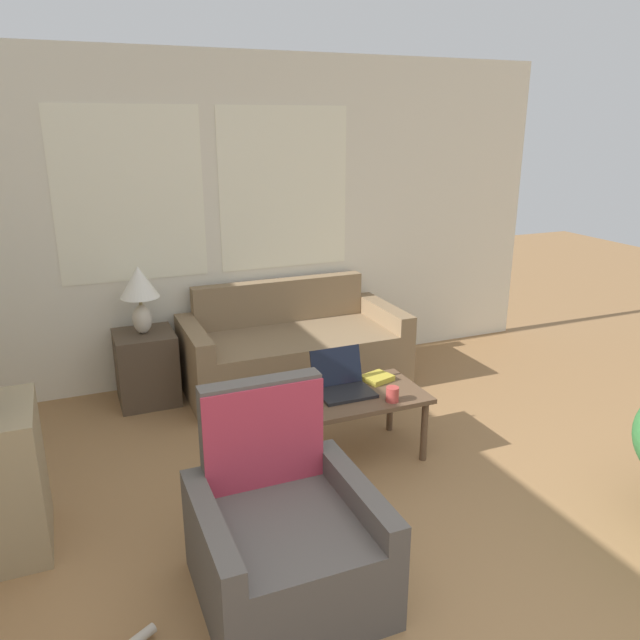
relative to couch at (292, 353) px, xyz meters
The scene contains 10 objects.
wall_back 1.21m from the couch, 134.89° to the left, with size 5.90×0.06×2.60m.
couch is the anchor object (origin of this frame).
armchair 2.37m from the couch, 111.25° to the right, with size 0.78×0.79×0.94m.
side_table 1.15m from the couch, behind, with size 0.44×0.44×0.56m.
table_lamp 1.32m from the couch, behind, with size 0.29×0.29×0.52m.
coffee_table 1.26m from the couch, 92.49° to the right, with size 0.91×0.55×0.44m.
laptop 1.21m from the couch, 94.66° to the right, with size 0.34×0.31×0.26m.
cup_navy 1.42m from the couch, 107.53° to the right, with size 0.08×0.08×0.08m.
cup_yellow 1.46m from the couch, 84.97° to the right, with size 0.08×0.08×0.09m.
book_red 1.15m from the couch, 80.28° to the right, with size 0.22×0.20×0.04m.
Camera 1 is at (-1.19, -1.45, 2.08)m, focal length 35.00 mm.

